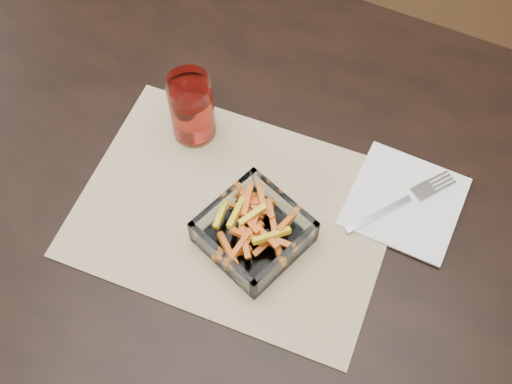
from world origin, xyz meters
TOP-DOWN VIEW (x-y plane):
  - dining_table at (0.00, 0.00)m, footprint 1.60×0.90m
  - placemat at (0.04, -0.04)m, footprint 0.47×0.36m
  - glass_bowl at (0.08, -0.07)m, footprint 0.17×0.17m
  - tumbler at (-0.08, 0.07)m, footprint 0.07×0.07m
  - napkin at (0.26, 0.09)m, footprint 0.16×0.16m
  - fork at (0.26, 0.08)m, footprint 0.12×0.16m

SIDE VIEW (x-z plane):
  - dining_table at x=0.00m, z-range 0.29..1.04m
  - placemat at x=0.04m, z-range 0.75..0.75m
  - napkin at x=0.26m, z-range 0.75..0.76m
  - fork at x=0.26m, z-range 0.76..0.76m
  - glass_bowl at x=0.08m, z-range 0.75..0.80m
  - tumbler at x=-0.08m, z-range 0.75..0.87m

